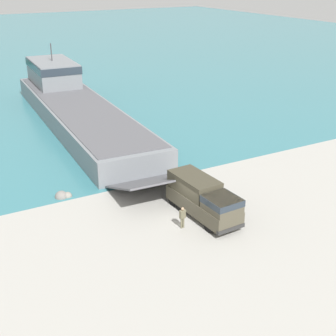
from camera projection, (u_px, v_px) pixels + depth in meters
ground_plane at (185, 218)px, 35.93m from camera, size 240.00×240.00×0.00m
landing_craft at (73, 103)px, 59.07m from camera, size 9.67×43.34×8.15m
military_truck at (203, 198)px, 35.62m from camera, size 2.71×7.14×2.90m
soldier_on_ramp at (183, 216)px, 34.18m from camera, size 0.46×0.29×1.68m
moored_boat_a at (45, 63)px, 90.83m from camera, size 2.88×6.98×2.10m
moored_boat_b at (64, 71)px, 83.68m from camera, size 7.28×6.09×2.26m
shoreline_rock_a at (68, 196)px, 39.32m from camera, size 0.77×0.77×0.77m
shoreline_rock_b at (61, 197)px, 39.20m from camera, size 1.09×1.09×1.09m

